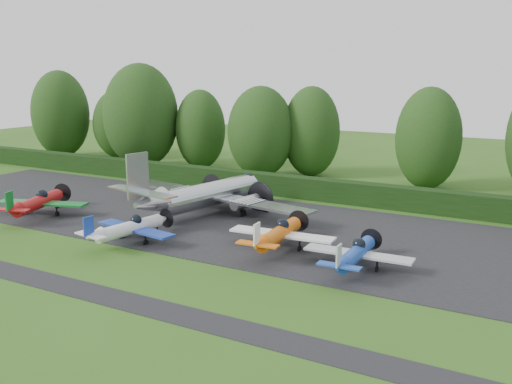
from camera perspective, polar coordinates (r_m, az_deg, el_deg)
The scene contains 16 objects.
ground at distance 36.90m, azimuth -9.44°, elevation -6.83°, with size 160.00×160.00×0.00m, color #325818.
apron at distance 44.76m, azimuth -1.46°, elevation -3.26°, with size 70.00×18.00×0.01m, color black.
taxiway_verge at distance 32.75m, azimuth -16.07°, elevation -9.65°, with size 70.00×2.00×0.00m, color black.
hedgerow at distance 54.23m, azimuth 4.47°, elevation -0.55°, with size 90.00×1.60×2.00m, color black.
transport_plane at distance 47.51m, azimuth -4.96°, elevation -0.25°, with size 19.37×14.85×6.21m.
light_plane_red at distance 50.05m, azimuth -20.94°, elevation -0.96°, with size 7.72×8.12×2.97m.
light_plane_white at distance 40.75m, azimuth -12.49°, elevation -3.51°, with size 6.86×7.22×2.64m.
light_plane_orange at distance 38.20m, azimuth 2.34°, elevation -4.17°, with size 7.31×7.68×2.81m.
light_plane_blue at distance 34.99m, azimuth 9.97°, elevation -6.07°, with size 6.69×7.03×2.57m.
tree_1 at distance 63.81m, azimuth 0.47°, elevation 6.02°, with size 7.41×7.41×10.17m.
tree_2 at distance 71.55m, azimuth -11.43°, elevation 7.47°, with size 9.12×9.12×12.70m.
tree_4 at distance 69.69m, azimuth -5.58°, elevation 6.24°, with size 6.05×6.05×9.58m.
tree_7 at distance 59.76m, azimuth 16.86°, elevation 5.14°, with size 6.51×6.51×10.28m.
tree_8 at distance 64.64m, azimuth 5.55°, elevation 6.03°, with size 6.46×6.46×10.13m.
tree_9 at distance 80.18m, azimuth -13.63°, elevation 6.61°, with size 6.69×6.69×9.24m.
tree_10 at distance 83.31m, azimuth -18.97°, elevation 7.39°, with size 7.76×7.76×11.83m.
Camera 1 is at (22.02, -27.10, 11.91)m, focal length 40.00 mm.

